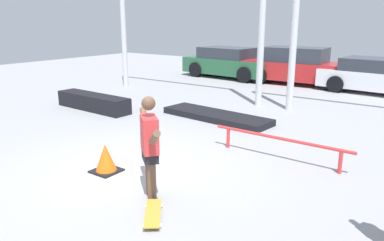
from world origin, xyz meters
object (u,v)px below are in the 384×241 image
Objects in this scene: skateboarder at (150,144)px; parked_car_green at (229,63)px; parked_car_red at (297,66)px; traffic_cone at (106,158)px; parked_car_white at (378,76)px; manual_pad at (216,116)px; grind_box at (93,102)px; skateboard at (153,213)px; grind_rail at (280,141)px.

skateboarder reaches higher than parked_car_green.
skateboarder reaches higher than parked_car_red.
skateboarder is 1.47m from traffic_cone.
parked_car_white is at bearing 3.40° from parked_car_green.
parked_car_green is (-3.58, 6.85, 0.59)m from manual_pad.
skateboarder is 0.37× the size of parked_car_white.
grind_box is 3.80m from manual_pad.
skateboard is 0.27× the size of grind_rail.
grind_rail is 3.27m from traffic_cone.
grind_box is at bearing -172.60° from skateboarder.
parked_car_red is 8.95× the size of traffic_cone.
parked_car_white reaches higher than traffic_cone.
skateboard is 3.15m from grind_rail.
parked_car_white is at bearing -6.38° from parked_car_red.
manual_pad is 6.94m from parked_car_red.
grind_rail reaches higher than manual_pad.
skateboarder is 0.56× the size of grind_rail.
skateboarder reaches higher than traffic_cone.
skateboarder is 6.26m from grind_box.
grind_rail reaches higher than skateboard.
traffic_cone reaches higher than manual_pad.
skateboarder is 1.01m from skateboard.
parked_car_green is 3.26m from parked_car_red.
parked_car_red is at bearing 67.95° from grind_box.
skateboard is 0.17× the size of parked_car_green.
grind_box is 8.06m from parked_car_green.
grind_box is 10.18m from parked_car_white.
grind_box is 6.25m from grind_rail.
grind_box is 0.59× the size of parked_car_red.
manual_pad is 4.27m from traffic_cone.
traffic_cone reaches higher than grind_rail.
traffic_cone is at bearing -37.58° from grind_box.
traffic_cone is at bearing -150.94° from skateboard.
manual_pad is at bearing 164.47° from skateboard.
traffic_cone is (-1.31, 0.27, -0.61)m from skateboarder.
skateboarder is 0.58× the size of grind_box.
parked_car_white is (0.22, 8.55, 0.26)m from grind_rail.
skateboard is 1.89m from traffic_cone.
parked_car_white reaches higher than skateboard.
parked_car_red is (3.28, 8.10, 0.50)m from grind_box.
skateboarder is 0.35× the size of parked_car_green.
grind_box is at bearing 173.79° from grind_rail.
manual_pad is (-2.09, 4.97, 0.02)m from skateboard.
parked_car_white is at bearing 50.77° from grind_box.
skateboarder reaches higher than skateboard.
parked_car_red is at bearing 92.71° from manual_pad.
parked_car_green is (-5.67, 11.82, 0.62)m from skateboard.
grind_box reaches higher than manual_pad.
parked_car_green is 8.80× the size of traffic_cone.
parked_car_white is at bearing 77.25° from traffic_cone.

